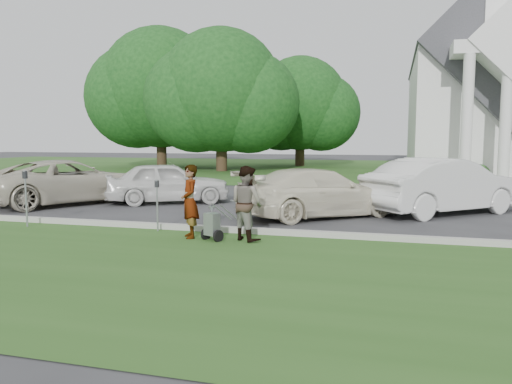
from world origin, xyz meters
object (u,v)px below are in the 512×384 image
at_px(tree_back, 300,108).
at_px(striping_cart, 212,225).
at_px(tree_left, 221,96).
at_px(church, 490,78).
at_px(parking_meter_far, 26,192).
at_px(parking_meter_near, 157,199).
at_px(tree_far, 160,94).
at_px(person_left, 190,202).
at_px(person_right, 247,204).
at_px(car_a, 69,182).
at_px(car_d, 444,186).
at_px(car_c, 319,193).
at_px(car_b, 168,182).

height_order(tree_back, striping_cart, tree_back).
relative_size(tree_left, striping_cart, 11.05).
xyz_separation_m(church, parking_meter_far, (-14.45, -23.21, -5.03)).
bearing_deg(parking_meter_near, tree_far, 115.94).
xyz_separation_m(person_left, person_right, (1.30, 0.10, -0.01)).
xyz_separation_m(tree_back, car_a, (-3.34, -25.72, -3.97)).
bearing_deg(car_d, parking_meter_near, 83.99).
relative_size(church, car_a, 4.41).
bearing_deg(striping_cart, car_a, 171.13).
xyz_separation_m(church, tree_left, (-17.01, -1.13, -0.83)).
bearing_deg(striping_cart, tree_back, 121.87).
xyz_separation_m(tree_far, person_left, (13.11, -25.29, -4.87)).
height_order(tree_back, car_c, tree_back).
bearing_deg(person_left, car_d, 99.37).
height_order(tree_far, tree_back, tree_far).
bearing_deg(person_right, striping_cart, 52.19).
height_order(tree_left, parking_meter_far, tree_left).
relative_size(church, parking_meter_near, 19.18).
bearing_deg(car_b, car_a, 78.55).
relative_size(tree_far, person_left, 7.06).
bearing_deg(striping_cart, church, 93.37).
height_order(person_right, car_a, person_right).
bearing_deg(car_b, parking_meter_near, 174.11).
bearing_deg(person_left, church, 123.39).
bearing_deg(car_a, church, -100.91).
xyz_separation_m(tree_back, striping_cart, (3.69, -30.43, -4.37)).
bearing_deg(car_c, tree_far, -4.28).
relative_size(person_right, car_a, 0.30).
relative_size(person_left, car_d, 0.33).
bearing_deg(tree_left, parking_meter_near, -74.49).
height_order(parking_meter_far, car_c, parking_meter_far).
bearing_deg(car_b, parking_meter_far, 137.20).
bearing_deg(church, parking_meter_far, -121.90).
height_order(tree_far, person_right, tree_far).
distance_m(tree_far, car_c, 26.87).
height_order(person_right, car_d, car_d).
height_order(tree_back, person_right, tree_back).
xyz_separation_m(person_left, parking_meter_near, (-1.08, 0.54, -0.03)).
height_order(tree_far, car_c, tree_far).
xyz_separation_m(parking_meter_near, parking_meter_far, (-3.47, -0.34, 0.12)).
bearing_deg(striping_cart, person_left, -168.49).
distance_m(tree_far, car_a, 22.31).
height_order(striping_cart, car_b, car_b).
bearing_deg(tree_far, church, -4.66).
height_order(striping_cart, person_right, person_right).
xyz_separation_m(person_right, parking_meter_near, (-2.38, 0.44, -0.03)).
xyz_separation_m(striping_cart, person_right, (0.72, 0.24, 0.46)).
height_order(car_c, car_d, car_d).
bearing_deg(car_c, car_a, 45.39).
distance_m(tree_left, tree_back, 8.95).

